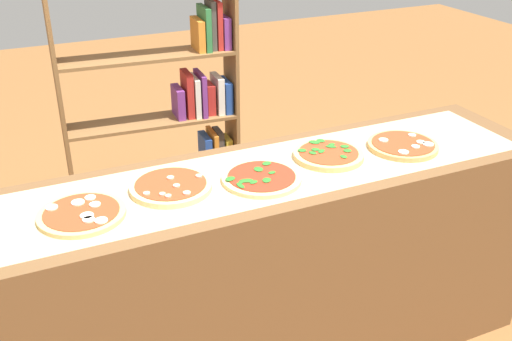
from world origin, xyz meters
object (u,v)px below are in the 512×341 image
Objects in this scene: pizza_mozzarella_4 at (403,145)px; pizza_mozzarella_0 at (82,214)px; bookshelf at (178,123)px; pizza_spinach_3 at (328,155)px; pizza_spinach_2 at (261,178)px; pizza_mushroom_1 at (171,186)px.

pizza_mozzarella_0 is at bearing -179.74° from pizza_mozzarella_4.
pizza_mozzarella_0 is 0.20× the size of bookshelf.
pizza_mozzarella_4 is (0.33, -0.05, -0.00)m from pizza_spinach_3.
pizza_spinach_2 is 1.25m from bookshelf.
pizza_mozzarella_0 is 1.32m from pizza_mozzarella_4.
pizza_mushroom_1 is at bearing 176.92° from pizza_mozzarella_4.
pizza_mushroom_1 is 0.34m from pizza_spinach_2.
pizza_mozzarella_0 is 0.98× the size of pizza_mushroom_1.
bookshelf is at bearing 116.74° from pizza_mozzarella_4.
pizza_mozzarella_0 is at bearing -169.79° from pizza_mushroom_1.
pizza_mozzarella_4 is at bearing -63.26° from bookshelf.
pizza_mushroom_1 reaches higher than pizza_spinach_2.
bookshelf is (0.38, 1.15, -0.24)m from pizza_mushroom_1.
pizza_mozzarella_4 is at bearing 1.73° from pizza_spinach_2.
pizza_spinach_3 is 0.19× the size of bookshelf.
pizza_spinach_3 reaches higher than pizza_mozzarella_0.
pizza_spinach_3 is 0.98× the size of pizza_mozzarella_4.
pizza_mozzarella_4 is (0.99, -0.05, -0.00)m from pizza_mushroom_1.
bookshelf is (-0.61, 1.20, -0.24)m from pizza_mozzarella_4.
pizza_spinach_2 is 0.66m from pizza_mozzarella_4.
pizza_mushroom_1 is at bearing 167.44° from pizza_spinach_2.
bookshelf is at bearing 71.64° from pizza_mushroom_1.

